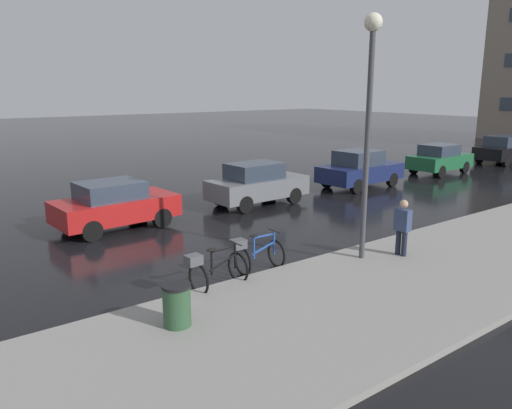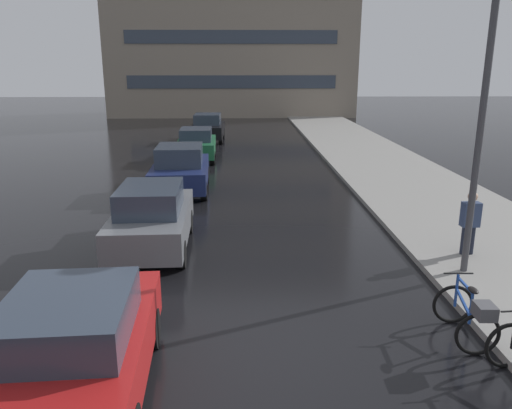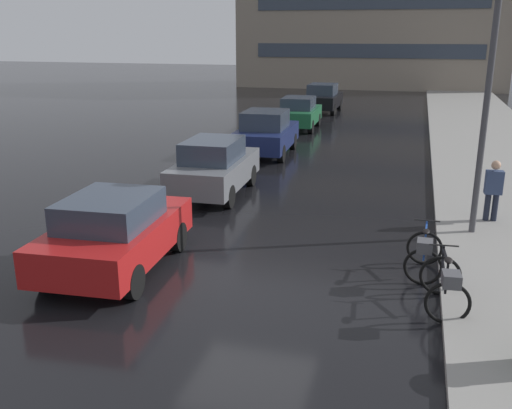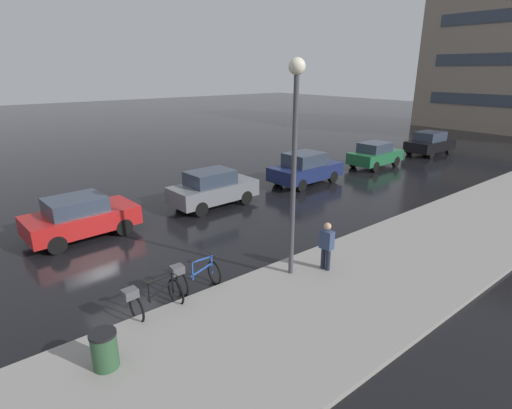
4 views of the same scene
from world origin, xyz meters
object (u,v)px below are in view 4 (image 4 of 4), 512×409
Objects in this scene: bicycle_nearest at (151,298)px; car_black at (430,143)px; pedestrian at (326,245)px; trash_bin at (105,352)px; car_navy at (305,169)px; streetlamp at (295,137)px; car_green at (375,155)px; bicycle_second at (194,275)px; car_grey at (213,188)px; car_red at (80,217)px.

car_black is at bearing 103.93° from bicycle_nearest.
trash_bin is (0.03, -6.64, -0.44)m from pedestrian.
car_black reaches higher than pedestrian.
car_navy is 0.67× the size of streetlamp.
pedestrian is (1.24, 5.05, 0.41)m from bicycle_nearest.
car_green is 20.99m from trash_bin.
car_grey reaches higher than bicycle_second.
car_black is at bearing 108.50° from streetlamp.
bicycle_nearest is 0.37× the size of car_red.
car_navy is at bearing 119.22° from trash_bin.
bicycle_nearest is 0.37× the size of car_grey.
car_red is 7.73m from trash_bin.
car_grey is 0.65× the size of streetlamp.
bicycle_nearest is at bearing -103.80° from pedestrian.
car_navy is at bearing 90.09° from car_grey.
car_black is 0.65× the size of streetlamp.
streetlamp is (6.97, -7.71, 3.35)m from car_navy.
car_navy reaches higher than trash_bin.
bicycle_nearest is 5.21m from pedestrian.
car_black is 27.06m from trash_bin.
car_grey reaches higher than car_green.
bicycle_nearest is at bearing 128.53° from trash_bin.
car_black is at bearing 89.57° from car_grey.
car_grey is 12.14m from car_green.
bicycle_nearest is 0.24× the size of streetlamp.
pedestrian is 3.45m from streetlamp.
car_grey is 7.49m from pedestrian.
car_black reaches higher than trash_bin.
car_red is (-5.91, -1.25, 0.29)m from bicycle_second.
bicycle_nearest is 0.90× the size of pedestrian.
car_black is (0.15, 12.67, -0.01)m from car_navy.
car_black reaches higher than car_green.
car_red is 8.94m from pedestrian.
car_green reaches higher than trash_bin.
car_green reaches higher than bicycle_nearest.
bicycle_nearest is 1.46m from bicycle_second.
car_grey is 4.22× the size of trash_bin.
car_grey is 18.57m from car_black.
car_grey is at bearing 135.00° from trash_bin.
car_green is at bearing 89.95° from car_grey.
bicycle_nearest is 0.35× the size of car_navy.
bicycle_second is 11.92m from car_navy.
car_red is at bearing 178.45° from bicycle_nearest.
trash_bin is (7.48, -13.37, -0.36)m from car_navy.
pedestrian is (7.44, -0.83, 0.09)m from car_grey.
car_red is 1.05× the size of car_green.
car_green is 15.95m from streetlamp.
car_black is at bearing 105.73° from trash_bin.
car_green is at bearing 119.82° from pedestrian.
car_red is 2.40× the size of pedestrian.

